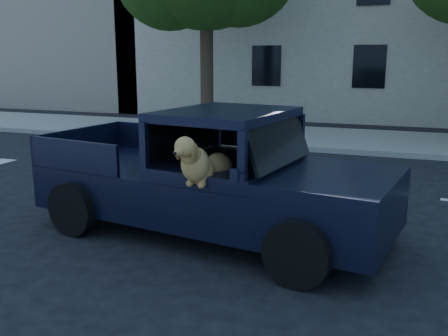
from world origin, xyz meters
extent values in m
plane|color=black|center=(0.00, 0.00, 0.00)|extent=(120.00, 120.00, 0.00)
cube|color=gray|center=(0.00, 9.20, 0.07)|extent=(60.00, 4.00, 0.15)
cylinder|color=#332619|center=(-4.00, 9.60, 2.20)|extent=(0.44, 0.44, 4.40)
cube|color=beige|center=(3.00, 16.50, 4.50)|extent=(26.00, 6.00, 9.00)
cube|color=tan|center=(-15.00, 16.50, 4.00)|extent=(12.00, 6.00, 8.00)
cube|color=black|center=(-0.11, 0.26, 0.63)|extent=(5.46, 2.78, 0.66)
cube|color=black|center=(1.72, -0.03, 1.04)|extent=(1.79, 2.21, 0.16)
cube|color=black|center=(0.13, 0.22, 1.80)|extent=(1.83, 2.14, 0.12)
cube|color=black|center=(0.94, 0.10, 1.45)|extent=(0.52, 1.74, 0.57)
cube|color=black|center=(0.26, -0.25, 0.82)|extent=(0.63, 0.63, 0.38)
cube|color=black|center=(0.73, -1.14, 1.28)|extent=(0.11, 0.06, 0.16)
camera|label=1|loc=(2.53, -6.31, 2.60)|focal=40.00mm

